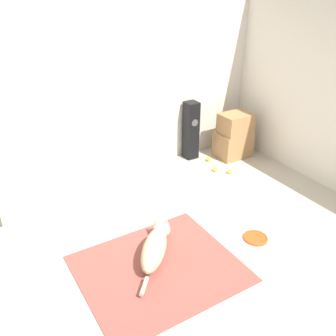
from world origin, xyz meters
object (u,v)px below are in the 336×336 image
object	(u,v)px
tennis_ball_by_boxes	(208,159)
tennis_ball_near_speaker	(215,169)
floor_speaker	(191,131)
cardboard_box_lower	(233,144)
cardboard_box_upper	(236,124)
tennis_ball_loose_on_carpet	(230,171)
frisbee	(255,238)
dog	(155,246)

from	to	relation	value
tennis_ball_by_boxes	tennis_ball_near_speaker	xyz separation A→B (m)	(-0.12, -0.31, 0.00)
tennis_ball_by_boxes	floor_speaker	bearing A→B (deg)	121.49
cardboard_box_lower	tennis_ball_by_boxes	bearing A→B (deg)	174.52
cardboard_box_upper	tennis_ball_loose_on_carpet	xyz separation A→B (m)	(-0.41, -0.41, -0.50)
frisbee	tennis_ball_near_speaker	distance (m)	1.54
cardboard_box_upper	tennis_ball_by_boxes	bearing A→B (deg)	172.09
floor_speaker	tennis_ball_near_speaker	xyz separation A→B (m)	(0.04, -0.57, -0.40)
cardboard_box_upper	tennis_ball_by_boxes	distance (m)	0.66
tennis_ball_by_boxes	tennis_ball_loose_on_carpet	distance (m)	0.47
dog	tennis_ball_by_boxes	xyz separation A→B (m)	(1.73, 1.45, -0.10)
cardboard_box_lower	tennis_ball_by_boxes	xyz separation A→B (m)	(-0.42, 0.04, -0.16)
tennis_ball_by_boxes	tennis_ball_loose_on_carpet	world-z (taller)	same
dog	tennis_ball_near_speaker	xyz separation A→B (m)	(1.61, 1.13, -0.10)
frisbee	cardboard_box_upper	world-z (taller)	cardboard_box_upper
frisbee	tennis_ball_near_speaker	size ratio (longest dim) A/B	3.89
floor_speaker	tennis_ball_near_speaker	bearing A→B (deg)	-85.92
tennis_ball_loose_on_carpet	frisbee	bearing A→B (deg)	-118.75
dog	cardboard_box_upper	bearing A→B (deg)	32.81
frisbee	tennis_ball_by_boxes	xyz separation A→B (m)	(0.68, 1.75, 0.02)
cardboard_box_upper	dog	bearing A→B (deg)	-147.19
dog	floor_speaker	bearing A→B (deg)	47.32
frisbee	cardboard_box_upper	size ratio (longest dim) A/B	0.56
dog	cardboard_box_upper	world-z (taller)	cardboard_box_upper
frisbee	tennis_ball_by_boxes	distance (m)	1.87
floor_speaker	tennis_ball_loose_on_carpet	xyz separation A→B (m)	(0.18, -0.73, -0.40)
floor_speaker	tennis_ball_by_boxes	world-z (taller)	floor_speaker
tennis_ball_by_boxes	tennis_ball_near_speaker	world-z (taller)	same
tennis_ball_loose_on_carpet	cardboard_box_upper	bearing A→B (deg)	45.48
cardboard_box_lower	cardboard_box_upper	xyz separation A→B (m)	(0.00, -0.02, 0.34)
cardboard_box_upper	tennis_ball_near_speaker	world-z (taller)	cardboard_box_upper
cardboard_box_lower	floor_speaker	size ratio (longest dim) A/B	0.58
cardboard_box_lower	floor_speaker	distance (m)	0.69
cardboard_box_lower	tennis_ball_near_speaker	size ratio (longest dim) A/B	7.62
cardboard_box_upper	floor_speaker	xyz separation A→B (m)	(-0.58, 0.32, -0.10)
frisbee	floor_speaker	world-z (taller)	floor_speaker
frisbee	cardboard_box_lower	distance (m)	2.04
dog	tennis_ball_loose_on_carpet	distance (m)	2.00
cardboard_box_lower	tennis_ball_loose_on_carpet	size ratio (longest dim) A/B	7.62
dog	tennis_ball_by_boxes	world-z (taller)	dog
tennis_ball_near_speaker	tennis_ball_loose_on_carpet	distance (m)	0.21
dog	cardboard_box_upper	distance (m)	2.59
tennis_ball_by_boxes	tennis_ball_near_speaker	size ratio (longest dim) A/B	1.00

